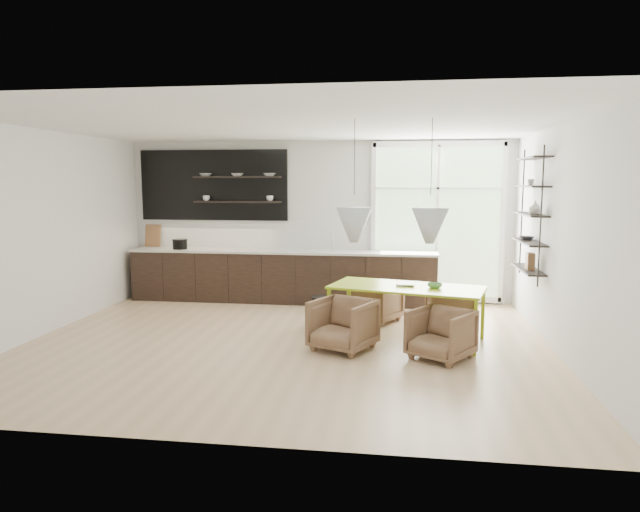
% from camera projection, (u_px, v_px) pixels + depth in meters
% --- Properties ---
extents(room, '(7.02, 6.01, 2.91)m').
position_uv_depth(room, '(338.00, 229.00, 8.50)').
color(room, '#D1AB84').
rests_on(room, ground).
extents(kitchen_run, '(5.54, 0.69, 2.75)m').
position_uv_depth(kitchen_run, '(277.00, 269.00, 10.35)').
color(kitchen_run, black).
rests_on(kitchen_run, ground).
extents(right_shelving, '(0.26, 1.22, 1.90)m').
position_uv_depth(right_shelving, '(531.00, 218.00, 8.17)').
color(right_shelving, black).
rests_on(right_shelving, ground).
extents(dining_table, '(2.21, 1.39, 0.75)m').
position_uv_depth(dining_table, '(407.00, 290.00, 7.79)').
color(dining_table, '#94B015').
rests_on(dining_table, ground).
extents(armchair_back_left, '(0.92, 0.92, 0.62)m').
position_uv_depth(armchair_back_left, '(376.00, 302.00, 8.88)').
color(armchair_back_left, brown).
rests_on(armchair_back_left, ground).
extents(armchair_back_right, '(0.71, 0.72, 0.60)m').
position_uv_depth(armchair_back_right, '(450.00, 310.00, 8.34)').
color(armchair_back_right, brown).
rests_on(armchair_back_right, ground).
extents(armchair_front_left, '(0.96, 0.97, 0.67)m').
position_uv_depth(armchair_front_left, '(343.00, 325.00, 7.36)').
color(armchair_front_left, brown).
rests_on(armchair_front_left, ground).
extents(armchair_front_right, '(0.93, 0.94, 0.62)m').
position_uv_depth(armchair_front_right, '(441.00, 334.00, 6.98)').
color(armchair_front_right, brown).
rests_on(armchair_front_right, ground).
extents(wire_stool, '(0.37, 0.37, 0.46)m').
position_uv_depth(wire_stool, '(322.00, 307.00, 8.53)').
color(wire_stool, black).
rests_on(wire_stool, ground).
extents(table_book, '(0.26, 0.34, 0.03)m').
position_uv_depth(table_book, '(397.00, 283.00, 7.92)').
color(table_book, white).
rests_on(table_book, dining_table).
extents(table_bowl, '(0.27, 0.27, 0.06)m').
position_uv_depth(table_bowl, '(435.00, 286.00, 7.67)').
color(table_bowl, '#528C4E').
rests_on(table_bowl, dining_table).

